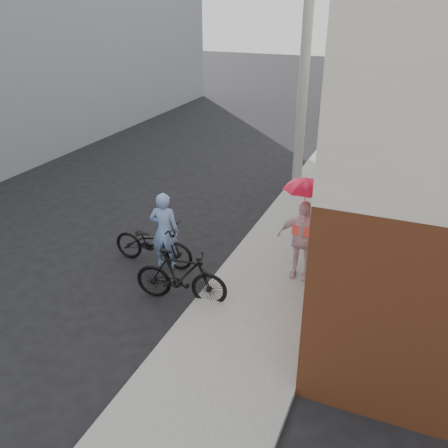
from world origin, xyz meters
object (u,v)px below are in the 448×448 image
Objects in this scene: officer at (165,231)px; planter at (324,230)px; bike_right at (181,277)px; utility_pole at (305,66)px; bike_left at (153,243)px; kimono_woman at (301,239)px.

officer is 3.87m from planter.
utility_pole is at bearing -12.16° from bike_right.
bike_right is (1.19, -1.03, 0.05)m from bike_left.
bike_left is 5.20× the size of planter.
bike_right is at bearing -94.39° from utility_pole.
bike_left is 1.12× the size of kimono_woman.
bike_right is at bearing -140.60° from kimono_woman.
utility_pole is at bearing 116.33° from planter.
kimono_woman is (1.36, -4.96, -2.56)m from utility_pole.
utility_pole is 6.48m from bike_left.
utility_pole reaches higher than officer.
planter is (0.10, 2.02, -0.73)m from kimono_woman.
utility_pole is 3.92× the size of bike_right.
bike_left is 4.06m from planter.
utility_pole is at bearing 104.74° from kimono_woman.
planter is at bearing -36.46° from bike_right.
kimono_woman is at bearing -57.79° from bike_right.
utility_pole reaches higher than bike_left.
utility_pole is 6.26m from officer.
officer is at bearing -104.21° from utility_pole.
officer reaches higher than planter.
officer is at bearing -169.56° from kimono_woman.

